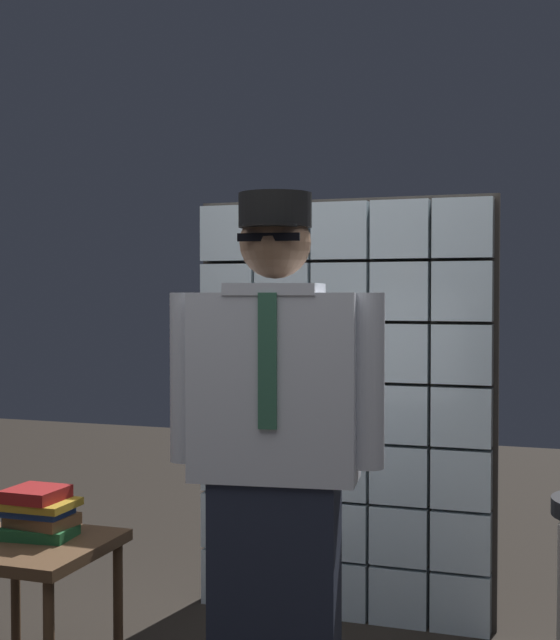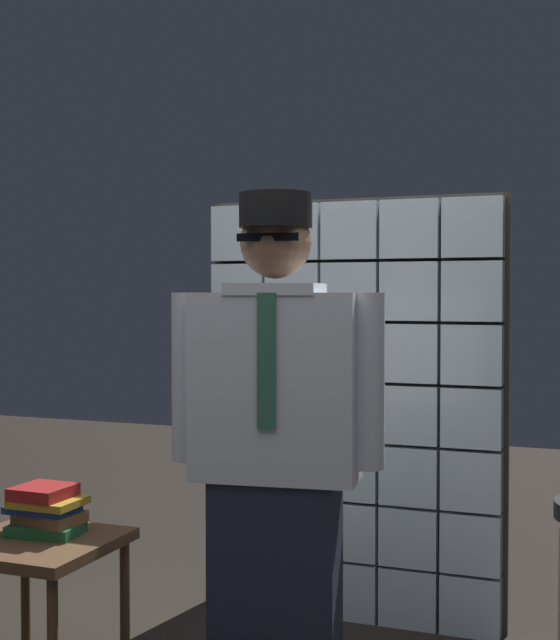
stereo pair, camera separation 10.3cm
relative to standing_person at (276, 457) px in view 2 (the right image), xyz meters
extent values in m
cube|color=silver|center=(-0.58, 1.05, -0.76)|extent=(0.24, 0.08, 0.24)
cube|color=silver|center=(-0.33, 1.05, -0.76)|extent=(0.24, 0.08, 0.24)
cube|color=silver|center=(-0.08, 1.05, -0.76)|extent=(0.24, 0.08, 0.24)
cube|color=silver|center=(0.18, 1.05, -0.76)|extent=(0.24, 0.08, 0.24)
cube|color=silver|center=(0.43, 1.05, -0.76)|extent=(0.24, 0.08, 0.24)
cube|color=silver|center=(-0.58, 1.05, -0.51)|extent=(0.24, 0.08, 0.24)
cube|color=silver|center=(-0.33, 1.05, -0.51)|extent=(0.24, 0.08, 0.24)
cube|color=silver|center=(-0.08, 1.05, -0.51)|extent=(0.24, 0.08, 0.24)
cube|color=silver|center=(0.18, 1.05, -0.51)|extent=(0.24, 0.08, 0.24)
cube|color=silver|center=(0.43, 1.05, -0.51)|extent=(0.24, 0.08, 0.24)
cube|color=silver|center=(-0.58, 1.05, -0.25)|extent=(0.24, 0.08, 0.24)
cube|color=silver|center=(-0.33, 1.05, -0.25)|extent=(0.24, 0.08, 0.24)
cube|color=silver|center=(-0.08, 1.05, -0.25)|extent=(0.24, 0.08, 0.24)
cube|color=silver|center=(0.18, 1.05, -0.25)|extent=(0.24, 0.08, 0.24)
cube|color=silver|center=(0.43, 1.05, -0.25)|extent=(0.24, 0.08, 0.24)
cube|color=silver|center=(-0.58, 1.05, 0.00)|extent=(0.24, 0.08, 0.24)
cube|color=silver|center=(-0.33, 1.05, 0.00)|extent=(0.24, 0.08, 0.24)
cube|color=silver|center=(-0.08, 1.05, 0.00)|extent=(0.24, 0.08, 0.24)
cube|color=silver|center=(0.18, 1.05, 0.00)|extent=(0.24, 0.08, 0.24)
cube|color=silver|center=(0.43, 1.05, 0.00)|extent=(0.24, 0.08, 0.24)
cube|color=silver|center=(-0.58, 1.05, 0.26)|extent=(0.24, 0.08, 0.24)
cube|color=silver|center=(-0.33, 1.05, 0.26)|extent=(0.24, 0.08, 0.24)
cube|color=silver|center=(-0.08, 1.05, 0.26)|extent=(0.24, 0.08, 0.24)
cube|color=silver|center=(0.18, 1.05, 0.26)|extent=(0.24, 0.08, 0.24)
cube|color=silver|center=(0.43, 1.05, 0.26)|extent=(0.24, 0.08, 0.24)
cube|color=silver|center=(-0.58, 1.05, 0.51)|extent=(0.24, 0.08, 0.24)
cube|color=silver|center=(-0.33, 1.05, 0.51)|extent=(0.24, 0.08, 0.24)
cube|color=silver|center=(-0.08, 1.05, 0.51)|extent=(0.24, 0.08, 0.24)
cube|color=silver|center=(0.18, 1.05, 0.51)|extent=(0.24, 0.08, 0.24)
cube|color=silver|center=(0.43, 1.05, 0.51)|extent=(0.24, 0.08, 0.24)
cube|color=silver|center=(-0.58, 1.05, 0.77)|extent=(0.24, 0.08, 0.24)
cube|color=silver|center=(-0.33, 1.05, 0.77)|extent=(0.24, 0.08, 0.24)
cube|color=silver|center=(-0.08, 1.05, 0.77)|extent=(0.24, 0.08, 0.24)
cube|color=silver|center=(0.18, 1.05, 0.77)|extent=(0.24, 0.08, 0.24)
cube|color=silver|center=(0.43, 1.05, 0.77)|extent=(0.24, 0.08, 0.24)
cube|color=#38332D|center=(-0.08, 1.11, 0.00)|extent=(1.30, 0.02, 1.81)
cube|color=#1E2333|center=(0.00, 0.00, -0.47)|extent=(0.41, 0.25, 0.81)
cube|color=silver|center=(0.00, 0.00, 0.22)|extent=(0.53, 0.29, 0.57)
cube|color=#33664C|center=(0.02, -0.11, 0.30)|extent=(0.06, 0.02, 0.40)
cube|color=silver|center=(0.00, 0.00, 0.51)|extent=(0.31, 0.27, 0.04)
sphere|color=#846047|center=(0.00, 0.00, 0.66)|extent=(0.22, 0.22, 0.22)
ellipsoid|color=black|center=(0.01, -0.05, 0.62)|extent=(0.15, 0.10, 0.10)
cube|color=black|center=(0.01, -0.10, 0.67)|extent=(0.19, 0.04, 0.02)
cylinder|color=black|center=(0.01, -0.08, 0.70)|extent=(0.19, 0.19, 0.01)
cylinder|color=black|center=(0.00, 0.00, 0.76)|extent=(0.22, 0.22, 0.10)
cylinder|color=silver|center=(0.28, 0.04, 0.24)|extent=(0.11, 0.11, 0.53)
cylinder|color=silver|center=(-0.28, -0.04, 0.24)|extent=(0.11, 0.11, 0.53)
cube|color=#513823|center=(-0.92, 0.05, -0.38)|extent=(0.52, 0.52, 0.04)
cylinder|color=#513823|center=(-1.14, 0.27, -0.64)|extent=(0.04, 0.04, 0.48)
cylinder|color=#513823|center=(-0.70, 0.27, -0.64)|extent=(0.04, 0.04, 0.48)
cube|color=#1E592D|center=(-0.92, 0.10, -0.34)|extent=(0.26, 0.19, 0.04)
cube|color=brown|center=(-0.91, 0.12, -0.30)|extent=(0.23, 0.19, 0.04)
cube|color=navy|center=(-0.93, 0.10, -0.27)|extent=(0.25, 0.15, 0.03)
cube|color=olive|center=(-0.91, 0.10, -0.24)|extent=(0.23, 0.19, 0.03)
cube|color=maroon|center=(-0.93, 0.10, -0.21)|extent=(0.19, 0.19, 0.04)
cylinder|color=black|center=(-1.05, 0.13, -0.31)|extent=(0.08, 0.08, 0.09)
torus|color=black|center=(-0.99, 0.13, -0.31)|extent=(0.06, 0.01, 0.06)
camera|label=1|loc=(0.88, -2.54, 0.50)|focal=49.43mm
camera|label=2|loc=(0.98, -2.50, 0.50)|focal=49.43mm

